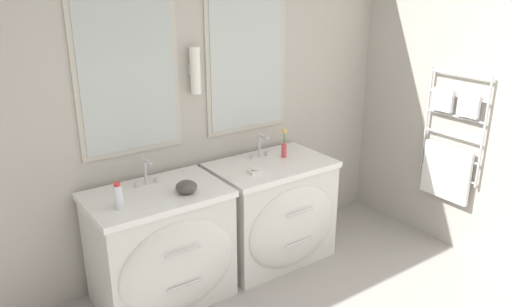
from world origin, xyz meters
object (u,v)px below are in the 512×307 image
object	(u,v)px
vanity_right	(274,212)
flower_vase	(284,146)
vanity_left	(163,248)
amenity_bowl	(186,187)
toiletry_bottle	(118,197)

from	to	relation	value
vanity_right	flower_vase	size ratio (longest dim) A/B	3.89
vanity_left	flower_vase	xyz separation A→B (m)	(1.11, 0.08, 0.50)
amenity_bowl	vanity_right	bearing A→B (deg)	6.32
toiletry_bottle	vanity_right	bearing A→B (deg)	2.79
amenity_bowl	toiletry_bottle	bearing A→B (deg)	176.54
vanity_right	toiletry_bottle	distance (m)	1.34
vanity_left	toiletry_bottle	distance (m)	0.57
vanity_right	flower_vase	xyz separation A→B (m)	(0.16, 0.08, 0.50)
toiletry_bottle	amenity_bowl	size ratio (longest dim) A/B	1.24
amenity_bowl	flower_vase	bearing A→B (deg)	10.29
vanity_left	vanity_right	distance (m)	0.95
vanity_left	vanity_right	size ratio (longest dim) A/B	1.00
amenity_bowl	flower_vase	xyz separation A→B (m)	(0.95, 0.17, 0.05)
toiletry_bottle	flower_vase	size ratio (longest dim) A/B	0.75
vanity_left	flower_vase	distance (m)	1.22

